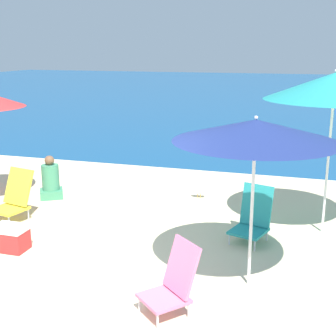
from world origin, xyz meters
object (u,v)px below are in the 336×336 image
object	(u,v)px
beach_umbrella_navy	(256,131)
person_seated_near	(51,181)
beach_umbrella_teal	(335,86)
cooler_box	(11,238)
seagull	(200,190)
beach_chair_yellow	(14,197)
beach_chair_teal	(253,217)
beach_chair_pink	(174,281)

from	to	relation	value
beach_umbrella_navy	person_seated_near	size ratio (longest dim) A/B	2.49
person_seated_near	beach_umbrella_navy	bearing A→B (deg)	29.41
beach_umbrella_teal	cooler_box	bearing A→B (deg)	-154.75
person_seated_near	seagull	distance (m)	2.71
beach_chair_yellow	seagull	distance (m)	3.21
beach_chair_yellow	seagull	world-z (taller)	beach_chair_yellow
person_seated_near	cooler_box	distance (m)	2.26
beach_chair_teal	beach_chair_yellow	bearing A→B (deg)	-158.61
beach_umbrella_navy	beach_umbrella_teal	bearing A→B (deg)	66.28
beach_chair_teal	beach_chair_pink	world-z (taller)	beach_chair_teal
beach_umbrella_teal	beach_chair_yellow	size ratio (longest dim) A/B	2.98
cooler_box	beach_chair_teal	bearing A→B (deg)	22.83
beach_chair_pink	person_seated_near	distance (m)	4.37
beach_chair_pink	seagull	distance (m)	3.82
beach_chair_teal	beach_chair_yellow	size ratio (longest dim) A/B	0.98
beach_chair_pink	cooler_box	bearing A→B (deg)	-156.77
beach_umbrella_navy	seagull	size ratio (longest dim) A/B	7.31
beach_chair_yellow	person_seated_near	world-z (taller)	beach_chair_yellow
beach_chair_teal	cooler_box	world-z (taller)	beach_chair_teal
beach_umbrella_teal	seagull	distance (m)	3.10
beach_umbrella_teal	beach_chair_yellow	xyz separation A→B (m)	(-4.68, -0.88, -1.77)
beach_chair_teal	beach_chair_pink	size ratio (longest dim) A/B	1.05
beach_chair_pink	seagull	size ratio (longest dim) A/B	2.79
cooler_box	seagull	xyz separation A→B (m)	(1.93, 2.95, -0.04)
beach_umbrella_teal	beach_chair_pink	world-z (taller)	beach_umbrella_teal
beach_chair_teal	person_seated_near	size ratio (longest dim) A/B	0.99
beach_umbrella_navy	cooler_box	size ratio (longest dim) A/B	4.40
beach_chair_teal	cooler_box	xyz separation A→B (m)	(-3.08, -1.30, -0.17)
beach_chair_yellow	beach_chair_pink	xyz separation A→B (m)	(3.17, -1.86, -0.03)
beach_umbrella_teal	seagull	xyz separation A→B (m)	(-2.12, 1.04, -2.00)
beach_umbrella_navy	beach_umbrella_teal	world-z (taller)	beach_umbrella_teal
seagull	beach_chair_yellow	bearing A→B (deg)	-143.25
cooler_box	beach_umbrella_navy	bearing A→B (deg)	-0.21
beach_chair_teal	person_seated_near	bearing A→B (deg)	-175.71
beach_chair_teal	seagull	distance (m)	2.02
beach_umbrella_navy	beach_umbrella_teal	xyz separation A→B (m)	(0.84, 1.92, 0.34)
beach_umbrella_teal	beach_chair_pink	distance (m)	3.60
beach_umbrella_navy	beach_chair_pink	size ratio (longest dim) A/B	2.62
beach_umbrella_navy	seagull	distance (m)	3.63
beach_chair_pink	cooler_box	xyz separation A→B (m)	(-2.53, 0.82, -0.17)
beach_chair_yellow	cooler_box	xyz separation A→B (m)	(0.64, -1.03, -0.20)
beach_umbrella_teal	seagull	bearing A→B (deg)	153.86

